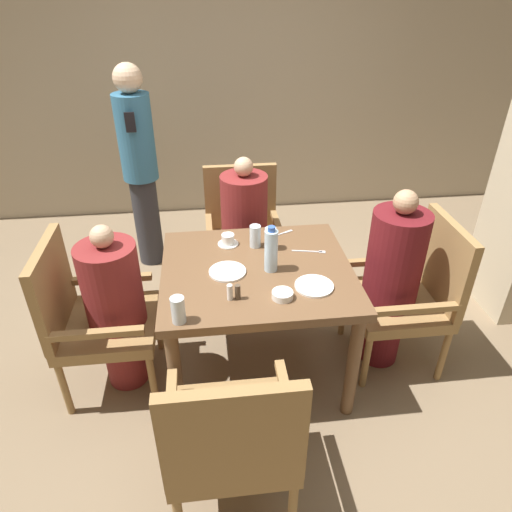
# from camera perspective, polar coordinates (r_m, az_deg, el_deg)

# --- Properties ---
(ground_plane) EXTENTS (16.00, 16.00, 0.00)m
(ground_plane) POSITION_cam_1_polar(r_m,az_deg,el_deg) (2.98, 0.11, -13.48)
(ground_plane) COLOR #7A664C
(wall_back) EXTENTS (8.00, 0.06, 2.80)m
(wall_back) POSITION_cam_1_polar(r_m,az_deg,el_deg) (4.51, -3.76, 22.55)
(wall_back) COLOR tan
(wall_back) RESTS_ON ground_plane
(dining_table) EXTENTS (1.05, 0.94, 0.74)m
(dining_table) POSITION_cam_1_polar(r_m,az_deg,el_deg) (2.57, 0.12, -3.48)
(dining_table) COLOR brown
(dining_table) RESTS_ON ground_plane
(chair_left_side) EXTENTS (0.54, 0.54, 0.95)m
(chair_left_side) POSITION_cam_1_polar(r_m,az_deg,el_deg) (2.72, -20.07, -6.80)
(chair_left_side) COLOR olive
(chair_left_side) RESTS_ON ground_plane
(diner_in_left_chair) EXTENTS (0.32, 0.32, 1.05)m
(diner_in_left_chair) POSITION_cam_1_polar(r_m,az_deg,el_deg) (2.66, -17.09, -6.12)
(diner_in_left_chair) COLOR maroon
(diner_in_left_chair) RESTS_ON ground_plane
(chair_far_side) EXTENTS (0.54, 0.54, 0.95)m
(chair_far_side) POSITION_cam_1_polar(r_m,az_deg,el_deg) (3.38, -1.67, 3.33)
(chair_far_side) COLOR olive
(chair_far_side) RESTS_ON ground_plane
(diner_in_far_chair) EXTENTS (0.32, 0.32, 1.11)m
(diner_in_far_chair) POSITION_cam_1_polar(r_m,az_deg,el_deg) (3.22, -1.44, 3.12)
(diner_in_far_chair) COLOR maroon
(diner_in_far_chair) RESTS_ON ground_plane
(chair_right_side) EXTENTS (0.54, 0.54, 0.95)m
(chair_right_side) POSITION_cam_1_polar(r_m,az_deg,el_deg) (2.89, 18.99, -4.09)
(chair_right_side) COLOR olive
(chair_right_side) RESTS_ON ground_plane
(diner_in_right_chair) EXTENTS (0.32, 0.32, 1.16)m
(diner_in_right_chair) POSITION_cam_1_polar(r_m,az_deg,el_deg) (2.78, 16.53, -2.86)
(diner_in_right_chair) COLOR #5B1419
(diner_in_right_chair) RESTS_ON ground_plane
(chair_near_corner) EXTENTS (0.54, 0.54, 0.95)m
(chair_near_corner) POSITION_cam_1_polar(r_m,az_deg,el_deg) (2.00, -3.02, -21.59)
(chair_near_corner) COLOR olive
(chair_near_corner) RESTS_ON ground_plane
(standing_host) EXTENTS (0.27, 0.31, 1.60)m
(standing_host) POSITION_cam_1_polar(r_m,az_deg,el_deg) (3.70, -14.34, 10.99)
(standing_host) COLOR #2D2D33
(standing_host) RESTS_ON ground_plane
(plate_main_left) EXTENTS (0.20, 0.20, 0.01)m
(plate_main_left) POSITION_cam_1_polar(r_m,az_deg,el_deg) (2.38, 7.28, -3.74)
(plate_main_left) COLOR white
(plate_main_left) RESTS_ON dining_table
(plate_main_right) EXTENTS (0.20, 0.20, 0.01)m
(plate_main_right) POSITION_cam_1_polar(r_m,az_deg,el_deg) (2.47, -3.58, -1.95)
(plate_main_right) COLOR white
(plate_main_right) RESTS_ON dining_table
(teacup_with_saucer) EXTENTS (0.12, 0.12, 0.07)m
(teacup_with_saucer) POSITION_cam_1_polar(r_m,az_deg,el_deg) (2.72, -3.52, 1.98)
(teacup_with_saucer) COLOR white
(teacup_with_saucer) RESTS_ON dining_table
(bowl_small) EXTENTS (0.11, 0.11, 0.04)m
(bowl_small) POSITION_cam_1_polar(r_m,az_deg,el_deg) (2.28, 3.33, -4.86)
(bowl_small) COLOR white
(bowl_small) RESTS_ON dining_table
(water_bottle) EXTENTS (0.07, 0.07, 0.27)m
(water_bottle) POSITION_cam_1_polar(r_m,az_deg,el_deg) (2.43, 1.90, 0.73)
(water_bottle) COLOR silver
(water_bottle) RESTS_ON dining_table
(glass_tall_near) EXTENTS (0.07, 0.07, 0.13)m
(glass_tall_near) POSITION_cam_1_polar(r_m,az_deg,el_deg) (2.13, -9.71, -6.66)
(glass_tall_near) COLOR silver
(glass_tall_near) RESTS_ON dining_table
(glass_tall_mid) EXTENTS (0.07, 0.07, 0.13)m
(glass_tall_mid) POSITION_cam_1_polar(r_m,az_deg,el_deg) (2.66, 1.82, 2.20)
(glass_tall_mid) COLOR silver
(glass_tall_mid) RESTS_ON dining_table
(glass_tall_far) EXTENTS (0.07, 0.07, 0.13)m
(glass_tall_far) POSITION_cam_1_polar(r_m,az_deg,el_deg) (2.68, -0.10, 2.50)
(glass_tall_far) COLOR silver
(glass_tall_far) RESTS_ON dining_table
(salt_shaker) EXTENTS (0.03, 0.03, 0.09)m
(salt_shaker) POSITION_cam_1_polar(r_m,az_deg,el_deg) (2.26, -3.30, -4.55)
(salt_shaker) COLOR white
(salt_shaker) RESTS_ON dining_table
(pepper_shaker) EXTENTS (0.03, 0.03, 0.08)m
(pepper_shaker) POSITION_cam_1_polar(r_m,az_deg,el_deg) (2.26, -2.30, -4.53)
(pepper_shaker) COLOR #4C3D2D
(pepper_shaker) RESTS_ON dining_table
(fork_beside_plate) EXTENTS (0.19, 0.06, 0.00)m
(fork_beside_plate) POSITION_cam_1_polar(r_m,az_deg,el_deg) (2.67, 7.05, 0.56)
(fork_beside_plate) COLOR silver
(fork_beside_plate) RESTS_ON dining_table
(knife_beside_plate) EXTENTS (0.19, 0.11, 0.00)m
(knife_beside_plate) POSITION_cam_1_polar(r_m,az_deg,el_deg) (2.84, 3.05, 2.75)
(knife_beside_plate) COLOR silver
(knife_beside_plate) RESTS_ON dining_table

